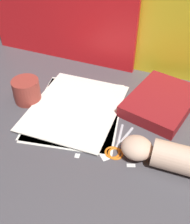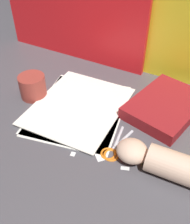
{
  "view_description": "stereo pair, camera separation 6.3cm",
  "coord_description": "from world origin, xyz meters",
  "views": [
    {
      "loc": [
        0.15,
        -0.56,
        0.56
      ],
      "look_at": [
        -0.01,
        -0.01,
        0.06
      ],
      "focal_mm": 42.0,
      "sensor_mm": 36.0,
      "label": 1
    },
    {
      "loc": [
        0.21,
        -0.54,
        0.56
      ],
      "look_at": [
        -0.01,
        -0.01,
        0.06
      ],
      "focal_mm": 42.0,
      "sensor_mm": 36.0,
      "label": 2
    }
  ],
  "objects": [
    {
      "name": "ground_plane",
      "position": [
        0.0,
        0.0,
        0.0
      ],
      "size": [
        6.0,
        6.0,
        0.0
      ],
      "primitive_type": "plane",
      "color": "#4C494F"
    },
    {
      "name": "backdrop_panel_center",
      "position": [
        -0.01,
        0.37,
        0.25
      ],
      "size": [
        0.78,
        0.11,
        0.49
      ],
      "color": "yellow",
      "rests_on": "ground_plane"
    },
    {
      "name": "paper_stack",
      "position": [
        -0.09,
        0.06,
        0.0
      ],
      "size": [
        0.31,
        0.37,
        0.01
      ],
      "color": "white",
      "rests_on": "ground_plane"
    },
    {
      "name": "book_closed",
      "position": [
        0.17,
        0.15,
        0.02
      ],
      "size": [
        0.26,
        0.31,
        0.04
      ],
      "color": "maroon",
      "rests_on": "ground_plane"
    },
    {
      "name": "scissors",
      "position": [
        0.07,
        -0.07,
        0.0
      ],
      "size": [
        0.07,
        0.14,
        0.01
      ],
      "color": "silver",
      "rests_on": "ground_plane"
    },
    {
      "name": "hand_forearm",
      "position": [
        0.24,
        -0.1,
        0.04
      ],
      "size": [
        0.31,
        0.1,
        0.07
      ],
      "color": "beige",
      "rests_on": "ground_plane"
    },
    {
      "name": "paper_scrap_near",
      "position": [
        0.05,
        -0.11,
        0.0
      ],
      "size": [
        0.03,
        0.03,
        0.0
      ],
      "color": "white",
      "rests_on": "ground_plane"
    },
    {
      "name": "paper_scrap_mid",
      "position": [
        -0.03,
        -0.13,
        0.0
      ],
      "size": [
        0.01,
        0.02,
        0.0
      ],
      "color": "white",
      "rests_on": "ground_plane"
    },
    {
      "name": "paper_scrap_far",
      "position": [
        0.12,
        -0.12,
        0.0
      ],
      "size": [
        0.02,
        0.02,
        0.0
      ],
      "color": "white",
      "rests_on": "ground_plane"
    },
    {
      "name": "mug",
      "position": [
        -0.27,
        0.06,
        0.04
      ],
      "size": [
        0.09,
        0.09,
        0.08
      ],
      "color": "#99382D",
      "rests_on": "ground_plane"
    }
  ]
}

